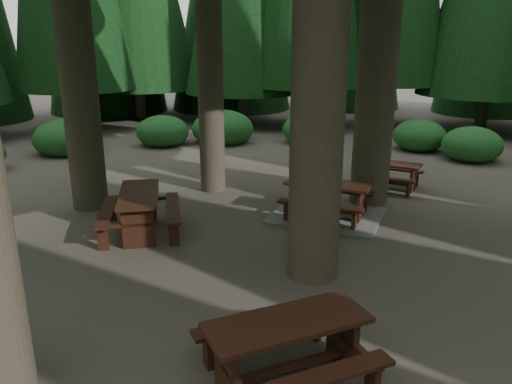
{
  "coord_description": "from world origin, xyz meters",
  "views": [
    {
      "loc": [
        0.23,
        -7.45,
        3.8
      ],
      "look_at": [
        -0.19,
        1.26,
        1.1
      ],
      "focal_mm": 35.0,
      "sensor_mm": 36.0,
      "label": 1
    }
  ],
  "objects_px": {
    "picnic_table_b": "(140,206)",
    "picnic_table_d": "(389,171)",
    "picnic_table_c": "(327,205)",
    "picnic_table_e": "(287,341)"
  },
  "relations": [
    {
      "from": "picnic_table_b",
      "to": "picnic_table_d",
      "type": "relative_size",
      "value": 1.14
    },
    {
      "from": "picnic_table_b",
      "to": "picnic_table_c",
      "type": "xyz_separation_m",
      "value": [
        3.86,
        1.1,
        -0.29
      ]
    },
    {
      "from": "picnic_table_c",
      "to": "picnic_table_d",
      "type": "distance_m",
      "value": 2.97
    },
    {
      "from": "picnic_table_d",
      "to": "picnic_table_e",
      "type": "distance_m",
      "value": 8.4
    },
    {
      "from": "picnic_table_c",
      "to": "picnic_table_e",
      "type": "relative_size",
      "value": 1.22
    },
    {
      "from": "picnic_table_b",
      "to": "picnic_table_c",
      "type": "height_order",
      "value": "picnic_table_b"
    },
    {
      "from": "picnic_table_c",
      "to": "picnic_table_e",
      "type": "height_order",
      "value": "picnic_table_e"
    },
    {
      "from": "picnic_table_b",
      "to": "picnic_table_e",
      "type": "bearing_deg",
      "value": -159.64
    },
    {
      "from": "picnic_table_b",
      "to": "picnic_table_e",
      "type": "relative_size",
      "value": 0.97
    },
    {
      "from": "picnic_table_e",
      "to": "picnic_table_d",
      "type": "bearing_deg",
      "value": 44.17
    }
  ]
}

